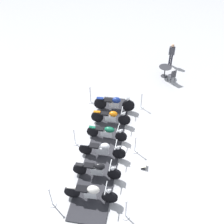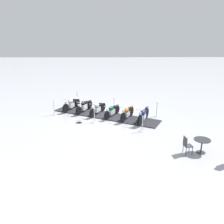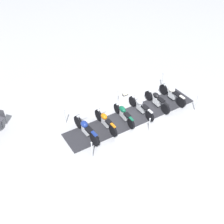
{
  "view_description": "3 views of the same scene",
  "coord_description": "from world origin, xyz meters",
  "px_view_note": "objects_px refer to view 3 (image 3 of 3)",
  "views": [
    {
      "loc": [
        -8.7,
        2.33,
        10.12
      ],
      "look_at": [
        1.46,
        -0.85,
        0.95
      ],
      "focal_mm": 42.53,
      "sensor_mm": 36.0,
      "label": 1
    },
    {
      "loc": [
        0.33,
        -17.04,
        6.07
      ],
      "look_at": [
        0.51,
        -1.24,
        0.71
      ],
      "focal_mm": 39.2,
      "sensor_mm": 36.0,
      "label": 2
    },
    {
      "loc": [
        11.06,
        5.22,
        10.22
      ],
      "look_at": [
        1.12,
        -0.69,
        0.87
      ],
      "focal_mm": 44.22,
      "sensor_mm": 36.0,
      "label": 3
    }
  ],
  "objects_px": {
    "motorcycle_copper": "(105,121)",
    "stanchion_left_front": "(196,106)",
    "motorcycle_chrome": "(141,106)",
    "motorcycle_forest": "(123,113)",
    "motorcycle_navy": "(86,129)",
    "stanchion_right_rear": "(65,119)",
    "stanchion_left_rear": "(92,153)",
    "cafe_chair_near_table": "(1,117)",
    "stanchion_right_front": "(162,82)",
    "stanchion_right_mid": "(118,99)",
    "motorcycle_black": "(157,100)",
    "info_placard": "(125,94)",
    "motorcycle_cream": "(172,93)",
    "stanchion_left_mid": "(149,128)"
  },
  "relations": [
    {
      "from": "stanchion_right_mid",
      "to": "stanchion_left_rear",
      "type": "height_order",
      "value": "stanchion_left_rear"
    },
    {
      "from": "stanchion_left_mid",
      "to": "info_placard",
      "type": "bearing_deg",
      "value": -131.16
    },
    {
      "from": "stanchion_right_mid",
      "to": "stanchion_right_rear",
      "type": "xyz_separation_m",
      "value": [
        3.08,
        -1.58,
        -0.01
      ]
    },
    {
      "from": "motorcycle_cream",
      "to": "info_placard",
      "type": "relative_size",
      "value": 5.01
    },
    {
      "from": "motorcycle_copper",
      "to": "stanchion_left_front",
      "type": "xyz_separation_m",
      "value": [
        -3.96,
        3.79,
        -0.15
      ]
    },
    {
      "from": "motorcycle_black",
      "to": "info_placard",
      "type": "bearing_deg",
      "value": 24.02
    },
    {
      "from": "motorcycle_forest",
      "to": "motorcycle_navy",
      "type": "bearing_deg",
      "value": 93.31
    },
    {
      "from": "motorcycle_forest",
      "to": "stanchion_right_rear",
      "type": "distance_m",
      "value": 3.24
    },
    {
      "from": "stanchion_right_mid",
      "to": "cafe_chair_near_table",
      "type": "height_order",
      "value": "stanchion_right_mid"
    },
    {
      "from": "motorcycle_black",
      "to": "motorcycle_chrome",
      "type": "distance_m",
      "value": 1.19
    },
    {
      "from": "stanchion_right_rear",
      "to": "cafe_chair_near_table",
      "type": "bearing_deg",
      "value": -57.8
    },
    {
      "from": "cafe_chair_near_table",
      "to": "stanchion_right_front",
      "type": "bearing_deg",
      "value": 133.49
    },
    {
      "from": "stanchion_left_mid",
      "to": "stanchion_left_front",
      "type": "relative_size",
      "value": 0.91
    },
    {
      "from": "motorcycle_navy",
      "to": "stanchion_left_mid",
      "type": "relative_size",
      "value": 2.19
    },
    {
      "from": "motorcycle_black",
      "to": "stanchion_left_rear",
      "type": "distance_m",
      "value": 5.48
    },
    {
      "from": "motorcycle_chrome",
      "to": "motorcycle_forest",
      "type": "relative_size",
      "value": 1.11
    },
    {
      "from": "motorcycle_navy",
      "to": "stanchion_right_rear",
      "type": "xyz_separation_m",
      "value": [
        -0.25,
        -1.56,
        -0.18
      ]
    },
    {
      "from": "stanchion_left_mid",
      "to": "stanchion_right_front",
      "type": "bearing_deg",
      "value": -165.73
    },
    {
      "from": "stanchion_right_rear",
      "to": "info_placard",
      "type": "xyz_separation_m",
      "value": [
        -4.1,
        1.54,
        -0.27
      ]
    },
    {
      "from": "stanchion_right_rear",
      "to": "cafe_chair_near_table",
      "type": "height_order",
      "value": "stanchion_right_rear"
    },
    {
      "from": "motorcycle_chrome",
      "to": "stanchion_left_rear",
      "type": "relative_size",
      "value": 1.87
    },
    {
      "from": "info_placard",
      "to": "motorcycle_chrome",
      "type": "bearing_deg",
      "value": -98.36
    },
    {
      "from": "motorcycle_forest",
      "to": "stanchion_right_mid",
      "type": "relative_size",
      "value": 1.86
    },
    {
      "from": "motorcycle_copper",
      "to": "stanchion_right_rear",
      "type": "bearing_deg",
      "value": 47.83
    },
    {
      "from": "motorcycle_cream",
      "to": "stanchion_right_rear",
      "type": "bearing_deg",
      "value": 75.82
    },
    {
      "from": "stanchion_right_mid",
      "to": "cafe_chair_near_table",
      "type": "bearing_deg",
      "value": -42.56
    },
    {
      "from": "motorcycle_navy",
      "to": "cafe_chair_near_table",
      "type": "height_order",
      "value": "motorcycle_navy"
    },
    {
      "from": "motorcycle_copper",
      "to": "stanchion_left_mid",
      "type": "xyz_separation_m",
      "value": [
        -0.88,
        2.2,
        -0.17
      ]
    },
    {
      "from": "motorcycle_chrome",
      "to": "stanchion_right_rear",
      "type": "bearing_deg",
      "value": 69.42
    },
    {
      "from": "stanchion_right_rear",
      "to": "cafe_chair_near_table",
      "type": "distance_m",
      "value": 3.5
    },
    {
      "from": "motorcycle_chrome",
      "to": "stanchion_left_rear",
      "type": "bearing_deg",
      "value": 110.69
    },
    {
      "from": "stanchion_right_rear",
      "to": "cafe_chair_near_table",
      "type": "relative_size",
      "value": 1.07
    },
    {
      "from": "stanchion_right_front",
      "to": "stanchion_right_mid",
      "type": "bearing_deg",
      "value": -27.16
    },
    {
      "from": "motorcycle_cream",
      "to": "motorcycle_navy",
      "type": "xyz_separation_m",
      "value": [
        5.3,
        -2.71,
        -0.02
      ]
    },
    {
      "from": "motorcycle_copper",
      "to": "stanchion_left_front",
      "type": "height_order",
      "value": "stanchion_left_front"
    },
    {
      "from": "stanchion_right_front",
      "to": "stanchion_right_rear",
      "type": "distance_m",
      "value": 6.93
    },
    {
      "from": "stanchion_left_rear",
      "to": "stanchion_right_mid",
      "type": "bearing_deg",
      "value": -165.73
    },
    {
      "from": "motorcycle_copper",
      "to": "stanchion_left_rear",
      "type": "distance_m",
      "value": 2.3
    },
    {
      "from": "motorcycle_cream",
      "to": "motorcycle_forest",
      "type": "distance_m",
      "value": 3.57
    },
    {
      "from": "stanchion_right_front",
      "to": "stanchion_right_rear",
      "type": "height_order",
      "value": "stanchion_right_front"
    },
    {
      "from": "motorcycle_copper",
      "to": "motorcycle_navy",
      "type": "relative_size",
      "value": 0.9
    },
    {
      "from": "motorcycle_black",
      "to": "stanchion_right_front",
      "type": "xyz_separation_m",
      "value": [
        -2.18,
        -0.57,
        -0.14
      ]
    },
    {
      "from": "info_placard",
      "to": "stanchion_left_front",
      "type": "bearing_deg",
      "value": -54.07
    },
    {
      "from": "motorcycle_forest",
      "to": "stanchion_left_mid",
      "type": "distance_m",
      "value": 1.69
    },
    {
      "from": "motorcycle_forest",
      "to": "motorcycle_navy",
      "type": "height_order",
      "value": "motorcycle_navy"
    },
    {
      "from": "motorcycle_forest",
      "to": "stanchion_left_front",
      "type": "bearing_deg",
      "value": -108.24
    },
    {
      "from": "stanchion_left_rear",
      "to": "cafe_chair_near_table",
      "type": "bearing_deg",
      "value": -85.29
    },
    {
      "from": "stanchion_right_front",
      "to": "stanchion_left_rear",
      "type": "distance_m",
      "value": 7.57
    },
    {
      "from": "motorcycle_cream",
      "to": "stanchion_right_front",
      "type": "distance_m",
      "value": 1.58
    },
    {
      "from": "motorcycle_cream",
      "to": "motorcycle_black",
      "type": "height_order",
      "value": "motorcycle_cream"
    }
  ]
}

